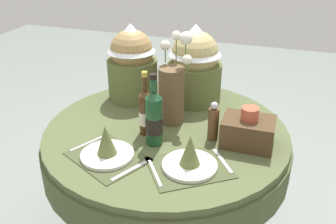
% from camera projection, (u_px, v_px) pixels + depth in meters
% --- Properties ---
extents(dining_table, '(1.27, 1.27, 0.73)m').
position_uv_depth(dining_table, '(166.00, 150.00, 1.98)').
color(dining_table, '#4C5633').
rests_on(dining_table, ground).
extents(place_setting_left, '(0.42, 0.39, 0.16)m').
position_uv_depth(place_setting_left, '(107.00, 148.00, 1.67)').
color(place_setting_left, '#41492B').
rests_on(place_setting_left, dining_table).
extents(place_setting_right, '(0.43, 0.41, 0.16)m').
position_uv_depth(place_setting_right, '(190.00, 158.00, 1.60)').
color(place_setting_right, '#41492B').
rests_on(place_setting_right, dining_table).
extents(flower_vase, '(0.19, 0.20, 0.47)m').
position_uv_depth(flower_vase, '(173.00, 90.00, 1.92)').
color(flower_vase, brown).
rests_on(flower_vase, dining_table).
extents(wine_bottle_left, '(0.07, 0.07, 0.33)m').
position_uv_depth(wine_bottle_left, '(146.00, 112.00, 1.83)').
color(wine_bottle_left, '#422814').
rests_on(wine_bottle_left, dining_table).
extents(wine_bottle_centre, '(0.08, 0.08, 0.35)m').
position_uv_depth(wine_bottle_centre, '(154.00, 118.00, 1.73)').
color(wine_bottle_centre, '#194223').
rests_on(wine_bottle_centre, dining_table).
extents(pepper_mill, '(0.05, 0.05, 0.20)m').
position_uv_depth(pepper_mill, '(213.00, 122.00, 1.79)').
color(pepper_mill, brown).
rests_on(pepper_mill, dining_table).
extents(gift_tub_back_left, '(0.29, 0.29, 0.45)m').
position_uv_depth(gift_tub_back_left, '(132.00, 60.00, 2.15)').
color(gift_tub_back_left, '#566033').
rests_on(gift_tub_back_left, dining_table).
extents(gift_tub_back_centre, '(0.31, 0.31, 0.45)m').
position_uv_depth(gift_tub_back_centre, '(195.00, 61.00, 2.12)').
color(gift_tub_back_centre, '#566033').
rests_on(gift_tub_back_centre, dining_table).
extents(woven_basket_side_right, '(0.24, 0.18, 0.19)m').
position_uv_depth(woven_basket_side_right, '(248.00, 131.00, 1.76)').
color(woven_basket_side_right, '#47331E').
rests_on(woven_basket_side_right, dining_table).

